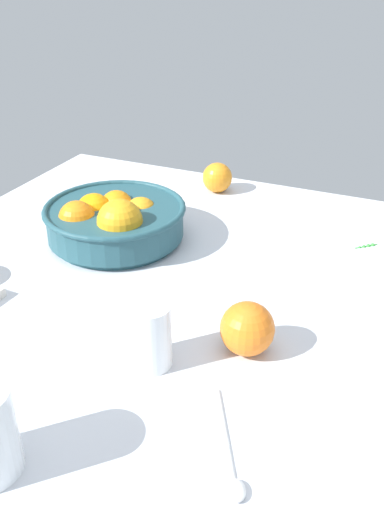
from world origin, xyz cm
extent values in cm
cube|color=silver|center=(0.00, 0.00, -1.50)|extent=(118.46, 106.74, 3.00)
cylinder|color=#234C56|center=(-22.28, 10.92, 0.60)|extent=(25.20, 25.20, 1.20)
cylinder|color=#234C56|center=(-22.28, 10.92, 4.15)|extent=(27.40, 27.40, 5.91)
torus|color=#234C56|center=(-22.28, 10.92, 7.11)|extent=(28.60, 28.60, 1.20)
sphere|color=orange|center=(-20.15, 10.39, 5.37)|extent=(7.40, 7.40, 7.40)
sphere|color=orange|center=(-18.52, 14.91, 4.92)|extent=(6.90, 6.90, 6.90)
sphere|color=orange|center=(-24.13, 14.80, 5.51)|extent=(6.90, 6.90, 6.90)
sphere|color=orange|center=(-27.06, 10.79, 5.64)|extent=(7.38, 7.38, 7.38)
sphere|color=orange|center=(-27.55, 5.40, 6.11)|extent=(7.31, 7.31, 7.31)
sphere|color=orange|center=(-18.07, 5.83, 7.15)|extent=(8.79, 8.79, 8.79)
cylinder|color=white|center=(2.16, -20.99, 5.02)|extent=(6.47, 6.47, 10.03)
cylinder|color=gold|center=(2.16, -20.99, 1.91)|extent=(5.70, 5.70, 3.82)
sphere|color=orange|center=(-12.99, 43.24, 3.60)|extent=(7.20, 7.20, 7.20)
sphere|color=orange|center=(13.99, -12.64, 4.08)|extent=(8.16, 8.16, 8.16)
ellipsoid|color=silver|center=(21.29, -37.09, 0.50)|extent=(3.50, 3.88, 1.00)
cylinder|color=silver|center=(16.93, -29.11, 0.35)|extent=(7.81, 13.47, 0.70)
cylinder|color=green|center=(25.09, 28.71, 0.15)|extent=(3.96, 3.67, 0.30)
sphere|color=green|center=(23.96, 27.67, 0.30)|extent=(0.62, 0.62, 0.62)
sphere|color=green|center=(24.72, 28.36, 0.30)|extent=(0.74, 0.74, 0.74)
sphere|color=green|center=(25.47, 29.05, 0.30)|extent=(0.86, 0.86, 0.86)
sphere|color=green|center=(26.22, 29.74, 0.30)|extent=(0.90, 0.90, 0.90)
camera|label=1|loc=(34.28, -78.42, 54.19)|focal=40.24mm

